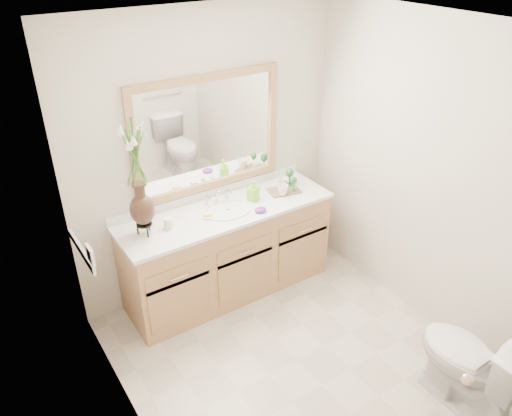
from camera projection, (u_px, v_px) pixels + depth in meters
floor at (298, 360)px, 3.79m from camera, size 2.60×2.60×0.00m
ceiling at (317, 29)px, 2.60m from camera, size 2.40×2.60×0.02m
wall_back at (208, 156)px, 4.13m from camera, size 2.40×0.02×2.40m
wall_front at (485, 351)px, 2.25m from camera, size 2.40×0.02×2.40m
wall_left at (126, 291)px, 2.62m from camera, size 0.02×2.60×2.40m
wall_right at (430, 179)px, 3.76m from camera, size 0.02×2.60×2.40m
vanity at (228, 252)px, 4.32m from camera, size 1.80×0.55×0.80m
counter at (227, 211)px, 4.12m from camera, size 1.84×0.57×0.03m
sink at (228, 216)px, 4.12m from camera, size 0.38×0.34×0.23m
mirror at (208, 134)px, 4.01m from camera, size 1.32×0.04×0.97m
switch_plate at (90, 255)px, 3.29m from camera, size 0.02×0.12×0.12m
door at (430, 410)px, 2.21m from camera, size 0.80×0.03×2.00m
toilet at (470, 363)px, 3.27m from camera, size 0.42×0.75×0.74m
flower_vase at (136, 161)px, 3.48m from camera, size 0.22×0.22×0.89m
tumbler at (168, 223)px, 3.84m from camera, size 0.07×0.07×0.09m
soap_dish at (208, 216)px, 4.00m from camera, size 0.11×0.11×0.03m
soap_bottle at (253, 191)px, 4.21m from camera, size 0.10×0.10×0.16m
purple_dish at (260, 210)px, 4.07m from camera, size 0.11×0.09×0.04m
tray at (284, 191)px, 4.38m from camera, size 0.30×0.23×0.01m
mug_left at (283, 189)px, 4.29m from camera, size 0.11×0.10×0.09m
mug_right at (282, 182)px, 4.41m from camera, size 0.11×0.11×0.09m
goblet_front at (294, 181)px, 4.33m from camera, size 0.06×0.06×0.13m
goblet_back at (290, 174)px, 4.42m from camera, size 0.07×0.07×0.16m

